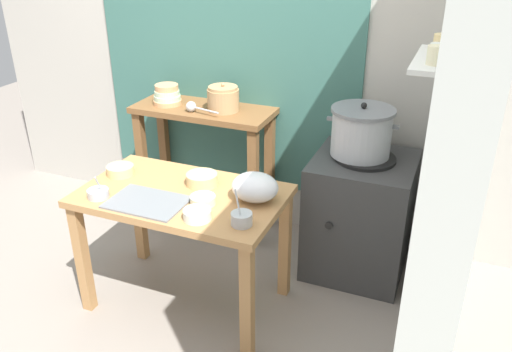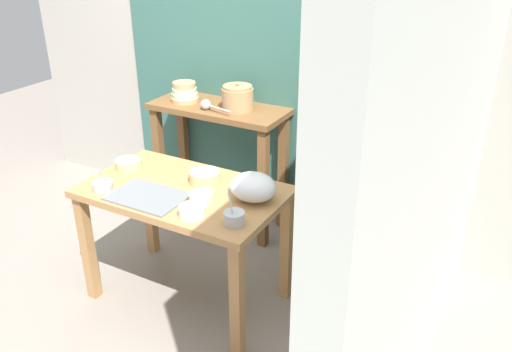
# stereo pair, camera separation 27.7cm
# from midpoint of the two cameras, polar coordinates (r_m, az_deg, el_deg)

# --- Properties ---
(ground_plane) EXTENTS (9.00, 9.00, 0.00)m
(ground_plane) POSITION_cam_midpoint_polar(r_m,az_deg,el_deg) (3.30, -5.61, -12.22)
(ground_plane) COLOR gray
(wall_back) EXTENTS (4.40, 0.12, 2.60)m
(wall_back) POSITION_cam_midpoint_polar(r_m,az_deg,el_deg) (3.60, 4.65, 14.08)
(wall_back) COLOR #B2ADA3
(wall_back) RESTS_ON ground
(wall_right) EXTENTS (0.30, 3.20, 2.60)m
(wall_right) POSITION_cam_midpoint_polar(r_m,az_deg,el_deg) (2.44, 24.60, 6.05)
(wall_right) COLOR silver
(wall_right) RESTS_ON ground
(prep_table) EXTENTS (1.10, 0.66, 0.72)m
(prep_table) POSITION_cam_midpoint_polar(r_m,az_deg,el_deg) (2.92, -5.10, -3.40)
(prep_table) COLOR #B27F4C
(prep_table) RESTS_ON ground
(back_shelf_table) EXTENTS (0.96, 0.40, 0.90)m
(back_shelf_table) POSITION_cam_midpoint_polar(r_m,az_deg,el_deg) (3.69, -1.85, 4.30)
(back_shelf_table) COLOR brown
(back_shelf_table) RESTS_ON ground
(stove_block) EXTENTS (0.60, 0.61, 0.78)m
(stove_block) POSITION_cam_midpoint_polar(r_m,az_deg,el_deg) (3.32, 14.37, -4.79)
(stove_block) COLOR #383838
(stove_block) RESTS_ON ground
(steamer_pot) EXTENTS (0.42, 0.37, 0.32)m
(steamer_pot) POSITION_cam_midpoint_polar(r_m,az_deg,el_deg) (3.12, 14.85, 4.16)
(steamer_pot) COLOR #B7BABF
(steamer_pot) RESTS_ON stove_block
(clay_pot) EXTENTS (0.21, 0.21, 0.19)m
(clay_pot) POSITION_cam_midpoint_polar(r_m,az_deg,el_deg) (3.51, 0.26, 8.45)
(clay_pot) COLOR tan
(clay_pot) RESTS_ON back_shelf_table
(bowl_stack_enamel) EXTENTS (0.19, 0.19, 0.14)m
(bowl_stack_enamel) POSITION_cam_midpoint_polar(r_m,az_deg,el_deg) (3.71, -5.63, 8.96)
(bowl_stack_enamel) COLOR tan
(bowl_stack_enamel) RESTS_ON back_shelf_table
(ladle) EXTENTS (0.26, 0.09, 0.07)m
(ladle) POSITION_cam_midpoint_polar(r_m,az_deg,el_deg) (3.53, -3.11, 7.68)
(ladle) COLOR #B7BABF
(ladle) RESTS_ON back_shelf_table
(serving_tray) EXTENTS (0.40, 0.28, 0.01)m
(serving_tray) POSITION_cam_midpoint_polar(r_m,az_deg,el_deg) (2.80, -8.93, -2.28)
(serving_tray) COLOR slate
(serving_tray) RESTS_ON prep_table
(plastic_bag) EXTENTS (0.25, 0.22, 0.15)m
(plastic_bag) POSITION_cam_midpoint_polar(r_m,az_deg,el_deg) (2.72, 2.62, -1.27)
(plastic_bag) COLOR white
(plastic_bag) RESTS_ON prep_table
(prep_bowl_0) EXTENTS (0.16, 0.16, 0.05)m
(prep_bowl_0) POSITION_cam_midpoint_polar(r_m,az_deg,el_deg) (3.15, -11.23, 1.27)
(prep_bowl_0) COLOR #E5C684
(prep_bowl_0) RESTS_ON prep_table
(prep_bowl_1) EXTENTS (0.17, 0.17, 0.07)m
(prep_bowl_1) POSITION_cam_midpoint_polar(r_m,az_deg,el_deg) (2.92, -2.90, -0.10)
(prep_bowl_1) COLOR #E5C684
(prep_bowl_1) RESTS_ON prep_table
(prep_bowl_2) EXTENTS (0.10, 0.10, 0.18)m
(prep_bowl_2) POSITION_cam_midpoint_polar(r_m,az_deg,el_deg) (2.52, 0.76, -4.59)
(prep_bowl_2) COLOR #B7BABF
(prep_bowl_2) RESTS_ON prep_table
(prep_bowl_3) EXTENTS (0.13, 0.13, 0.05)m
(prep_bowl_3) POSITION_cam_midpoint_polar(r_m,az_deg,el_deg) (2.73, -3.10, -2.33)
(prep_bowl_3) COLOR beige
(prep_bowl_3) RESTS_ON prep_table
(prep_bowl_4) EXTENTS (0.14, 0.14, 0.05)m
(prep_bowl_4) POSITION_cam_midpoint_polar(r_m,az_deg,el_deg) (2.59, -3.94, -3.86)
(prep_bowl_4) COLOR silver
(prep_bowl_4) RESTS_ON prep_table
(prep_bowl_5) EXTENTS (0.11, 0.11, 0.14)m
(prep_bowl_5) POSITION_cam_midpoint_polar(r_m,az_deg,el_deg) (2.92, -13.75, -1.04)
(prep_bowl_5) COLOR #B7BABF
(prep_bowl_5) RESTS_ON prep_table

